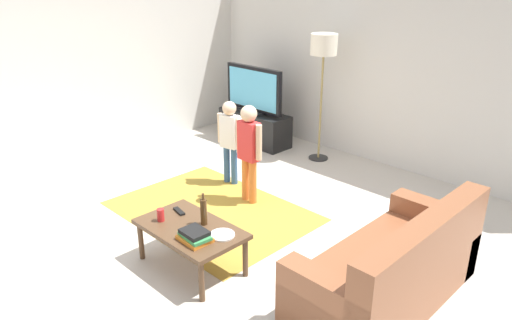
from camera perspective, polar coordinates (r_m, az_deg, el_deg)
The scene contains 16 objects.
ground at distance 5.15m, azimuth -4.77°, elevation -8.50°, with size 7.80×7.80×0.00m, color beige.
wall_back at distance 6.89m, azimuth 14.49°, elevation 10.68°, with size 6.00×0.12×2.70m, color silver.
wall_left at distance 7.14m, azimuth -21.29°, elevation 10.27°, with size 0.12×6.00×2.70m, color silver.
area_rug at distance 5.57m, azimuth -5.26°, elevation -6.00°, with size 2.20×1.60×0.01m, color #B28C33.
tv_stand at distance 7.64m, azimuth -0.16°, elevation 3.84°, with size 1.20×0.44×0.50m.
tv at distance 7.46m, azimuth -0.28°, elevation 8.22°, with size 1.10×0.28×0.71m.
couch at distance 4.16m, azimuth 16.12°, elevation -12.70°, with size 0.80×1.80×0.86m.
floor_lamp at distance 6.71m, azimuth 7.98°, elevation 12.56°, with size 0.36×0.36×1.78m.
child_near_tv at distance 6.03m, azimuth -3.10°, elevation 2.97°, with size 0.36×0.17×1.08m.
child_center at distance 5.51m, azimuth -0.84°, elevation 1.76°, with size 0.39×0.19×1.17m.
coffee_table at distance 4.44m, azimuth -7.72°, elevation -8.36°, with size 1.00×0.60×0.42m.
book_stack at distance 4.18m, azimuth -7.23°, elevation -8.87°, with size 0.29×0.23×0.10m.
bottle at distance 4.38m, azimuth -6.19°, elevation -6.05°, with size 0.06×0.06×0.31m.
tv_remote at distance 4.68m, azimuth -9.06°, elevation -5.98°, with size 0.17×0.05×0.02m, color black.
soda_can at distance 4.53m, azimuth -11.18°, elevation -6.38°, with size 0.07×0.07×0.12m, color red.
plate at distance 4.25m, azimuth -4.00°, elevation -8.80°, with size 0.22×0.22×0.02m.
Camera 1 is at (3.43, -2.85, 2.57)m, focal length 33.91 mm.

